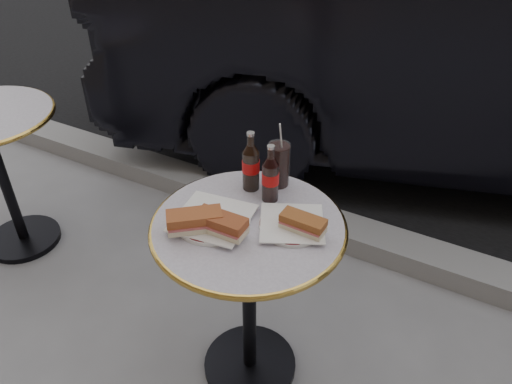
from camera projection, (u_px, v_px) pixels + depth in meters
The scene contains 13 objects.
ground at pixel (250, 366), 1.98m from camera, with size 80.00×80.00×0.00m, color gray.
asphalt_road at pixel (468, 26), 5.56m from camera, with size 40.00×8.00×0.00m, color black.
curb at pixel (334, 229), 2.60m from camera, with size 40.00×0.20×0.12m, color gray.
bistro_table at pixel (249, 303), 1.77m from camera, with size 0.62×0.62×0.73m, color #BAB2C4, non-canonical shape.
bistro_table_second at pixel (5, 183), 2.39m from camera, with size 0.62×0.62×0.73m, color #BAB2C4, non-canonical shape.
plate_left at pixel (213, 220), 1.56m from camera, with size 0.24×0.24×0.01m, color white.
plate_right at pixel (292, 225), 1.54m from camera, with size 0.21×0.21×0.01m, color silver.
sandwich_left_a at pixel (195, 221), 1.50m from camera, with size 0.17×0.08×0.06m, color #9F4E28.
sandwich_left_b at pixel (221, 225), 1.49m from camera, with size 0.16×0.07×0.05m, color brown.
sandwich_right at pixel (303, 224), 1.50m from camera, with size 0.14×0.06×0.05m, color brown.
cola_bottle_left at pixel (251, 161), 1.65m from camera, with size 0.06×0.06×0.22m, color black, non-canonical shape.
cola_bottle_right at pixel (270, 173), 1.60m from camera, with size 0.06×0.06×0.21m, color black, non-canonical shape.
cola_glass at pixel (279, 164), 1.69m from camera, with size 0.08×0.08×0.16m, color black.
Camera 1 is at (0.60, -1.05, 1.72)m, focal length 35.00 mm.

